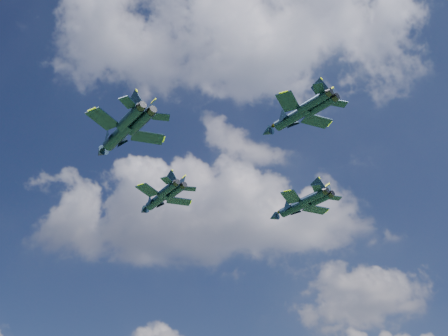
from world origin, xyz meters
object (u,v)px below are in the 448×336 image
Objects in this scene: jet_slot at (290,118)px; jet_left at (117,136)px; jet_lead at (157,200)px; jet_right at (293,208)px.

jet_left is at bearing 136.22° from jet_slot.
jet_lead reaches higher than jet_left.
jet_slot is (27.82, 3.14, 3.67)m from jet_left.
jet_left is at bearing 175.46° from jet_right.
jet_left is 1.06× the size of jet_slot.
jet_slot reaches higher than jet_lead.
jet_left is 28.24m from jet_slot.
jet_lead is 0.99× the size of jet_slot.
jet_lead is 27.72m from jet_right.
jet_right is (27.55, 0.75, -2.95)m from jet_lead.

